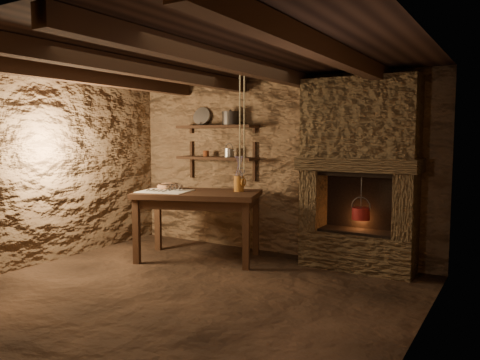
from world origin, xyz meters
The scene contains 24 objects.
floor centered at (0.00, 0.00, 0.00)m, with size 4.50×4.50×0.00m, color black.
back_wall centered at (0.00, 2.00, 1.20)m, with size 4.50×0.04×2.40m, color #4F3725.
left_wall centered at (-2.25, 0.00, 1.20)m, with size 0.04×4.00×2.40m, color #4F3725.
right_wall centered at (2.25, 0.00, 1.20)m, with size 0.04×4.00×2.40m, color #4F3725.
ceiling centered at (0.00, 0.00, 2.40)m, with size 4.50×4.00×0.04m, color black.
beam_far_left centered at (-1.50, 0.00, 2.31)m, with size 0.14×3.95×0.16m, color black.
beam_mid_left centered at (-0.50, 0.00, 2.31)m, with size 0.14×3.95×0.16m, color black.
beam_mid_right centered at (0.50, 0.00, 2.31)m, with size 0.14×3.95×0.16m, color black.
beam_far_right centered at (1.50, 0.00, 2.31)m, with size 0.14×3.95×0.16m, color black.
shelf_lower centered at (-0.85, 1.84, 1.30)m, with size 1.25×0.30×0.04m, color black.
shelf_upper centered at (-0.85, 1.84, 1.75)m, with size 1.25×0.30×0.04m, color black.
hearth centered at (1.25, 1.77, 1.23)m, with size 1.43×0.51×2.30m.
work_table centered at (-0.68, 1.15, 0.48)m, with size 1.78×1.38×0.89m.
linen_cloth centered at (-1.06, 0.94, 0.90)m, with size 0.63×0.51×0.01m, color white.
pewter_cutlery_row centered at (-1.06, 0.92, 0.91)m, with size 0.53×0.20×0.01m, color gray, non-canonical shape.
drinking_glasses centered at (-1.04, 1.06, 0.94)m, with size 0.20×0.06×0.08m, color silver, non-canonical shape.
stoneware_jug centered at (-0.23, 1.44, 1.10)m, with size 0.17×0.17×0.47m.
wooden_bowl centered at (-1.21, 1.19, 0.93)m, with size 0.30×0.30×0.11m, color #9A6543.
iron_stockpot centered at (-0.62, 1.84, 1.86)m, with size 0.23×0.23×0.17m, color #2D2A28.
tin_pan centered at (-1.18, 1.94, 1.91)m, with size 0.27×0.27×0.04m, color #AAAAA5.
small_kettle centered at (-0.64, 1.84, 1.38)m, with size 0.18×0.14×0.19m, color #AAAAA5, non-canonical shape.
rusty_tin centered at (-1.04, 1.84, 1.36)m, with size 0.08×0.08×0.08m, color #552311.
red_pot centered at (1.30, 1.72, 0.70)m, with size 0.23×0.21×0.54m.
hanging_ropes centered at (0.05, 1.05, 1.80)m, with size 0.08×0.08×1.20m, color #BFB387, non-canonical shape.
Camera 1 is at (2.93, -3.74, 1.61)m, focal length 35.00 mm.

